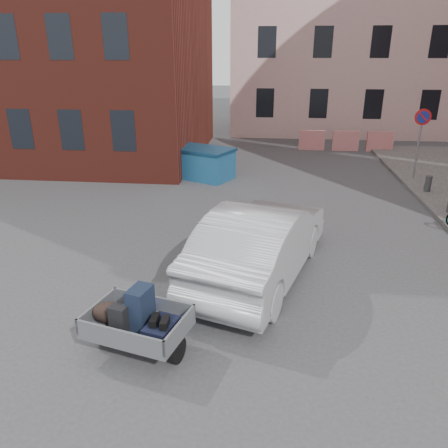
# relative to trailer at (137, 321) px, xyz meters

# --- Properties ---
(ground) EXTENTS (120.00, 120.00, 0.00)m
(ground) POSITION_rel_trailer_xyz_m (1.65, 1.81, -0.61)
(ground) COLOR #38383A
(ground) RESTS_ON ground
(building_pink) EXTENTS (16.00, 8.00, 14.00)m
(building_pink) POSITION_rel_trailer_xyz_m (7.65, 23.81, 6.39)
(building_pink) COLOR #CEA29F
(building_pink) RESTS_ON ground
(no_parking_sign) EXTENTS (0.60, 0.09, 2.65)m
(no_parking_sign) POSITION_rel_trailer_xyz_m (7.65, 11.29, 1.41)
(no_parking_sign) COLOR gray
(no_parking_sign) RESTS_ON sidewalk
(barriers) EXTENTS (4.70, 0.18, 1.00)m
(barriers) POSITION_rel_trailer_xyz_m (5.85, 16.81, -0.11)
(barriers) COLOR red
(barriers) RESTS_ON ground
(trailer) EXTENTS (1.83, 1.95, 1.20)m
(trailer) POSITION_rel_trailer_xyz_m (0.00, 0.00, 0.00)
(trailer) COLOR black
(trailer) RESTS_ON ground
(dumpster) EXTENTS (3.24, 2.56, 1.21)m
(dumpster) POSITION_rel_trailer_xyz_m (-0.83, 11.02, -0.00)
(dumpster) COLOR navy
(dumpster) RESTS_ON ground
(silver_car) EXTENTS (3.22, 5.43, 1.69)m
(silver_car) POSITION_rel_trailer_xyz_m (1.95, 2.90, 0.24)
(silver_car) COLOR #9C9EA3
(silver_car) RESTS_ON ground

